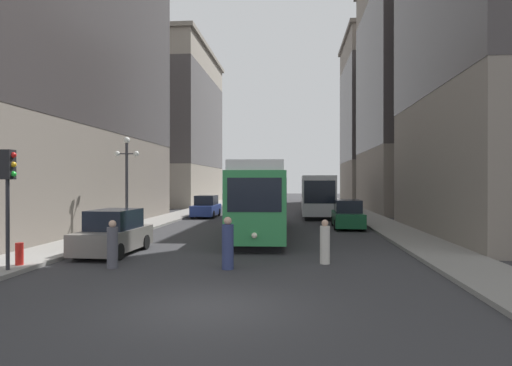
{
  "coord_description": "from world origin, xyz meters",
  "views": [
    {
      "loc": [
        2.06,
        -10.14,
        2.98
      ],
      "look_at": [
        0.03,
        12.36,
        2.91
      ],
      "focal_mm": 30.55,
      "sensor_mm": 36.0,
      "label": 1
    }
  ],
  "objects_px": {
    "streetcar": "(261,197)",
    "pedestrian_on_sidewalk": "(112,246)",
    "parked_car_left_near": "(206,207)",
    "pedestrian_crossing_far": "(228,245)",
    "lamp_post_left_near": "(127,169)",
    "traffic_light_near_left": "(8,177)",
    "parked_car_left_mid": "(114,233)",
    "transit_bus": "(317,193)",
    "fire_hydrant": "(19,254)",
    "pedestrian_crossing_near": "(325,243)",
    "parked_car_right_far": "(348,215)"
  },
  "relations": [
    {
      "from": "pedestrian_crossing_near",
      "to": "parked_car_right_far",
      "type": "bearing_deg",
      "value": 0.31
    },
    {
      "from": "lamp_post_left_near",
      "to": "transit_bus",
      "type": "bearing_deg",
      "value": 53.01
    },
    {
      "from": "parked_car_left_near",
      "to": "pedestrian_on_sidewalk",
      "type": "height_order",
      "value": "parked_car_left_near"
    },
    {
      "from": "parked_car_left_mid",
      "to": "fire_hydrant",
      "type": "height_order",
      "value": "parked_car_left_mid"
    },
    {
      "from": "parked_car_right_far",
      "to": "lamp_post_left_near",
      "type": "relative_size",
      "value": 0.87
    },
    {
      "from": "traffic_light_near_left",
      "to": "fire_hydrant",
      "type": "bearing_deg",
      "value": 101.89
    },
    {
      "from": "parked_car_right_far",
      "to": "lamp_post_left_near",
      "type": "xyz_separation_m",
      "value": [
        -12.71,
        -4.77,
        2.82
      ]
    },
    {
      "from": "pedestrian_crossing_near",
      "to": "pedestrian_on_sidewalk",
      "type": "xyz_separation_m",
      "value": [
        -7.34,
        -1.45,
        0.02
      ]
    },
    {
      "from": "parked_car_left_near",
      "to": "pedestrian_crossing_far",
      "type": "relative_size",
      "value": 2.53
    },
    {
      "from": "pedestrian_crossing_far",
      "to": "parked_car_right_far",
      "type": "bearing_deg",
      "value": 56.82
    },
    {
      "from": "transit_bus",
      "to": "pedestrian_on_sidewalk",
      "type": "height_order",
      "value": "transit_bus"
    },
    {
      "from": "streetcar",
      "to": "lamp_post_left_near",
      "type": "xyz_separation_m",
      "value": [
        -7.41,
        -1.32,
        1.56
      ]
    },
    {
      "from": "parked_car_left_near",
      "to": "parked_car_left_mid",
      "type": "height_order",
      "value": "same"
    },
    {
      "from": "transit_bus",
      "to": "fire_hydrant",
      "type": "distance_m",
      "value": 26.94
    },
    {
      "from": "parked_car_left_near",
      "to": "lamp_post_left_near",
      "type": "xyz_separation_m",
      "value": [
        -1.9,
        -12.6,
        2.82
      ]
    },
    {
      "from": "parked_car_right_far",
      "to": "transit_bus",
      "type": "bearing_deg",
      "value": -80.18
    },
    {
      "from": "pedestrian_crossing_near",
      "to": "traffic_light_near_left",
      "type": "xyz_separation_m",
      "value": [
        -10.22,
        -2.78,
        2.37
      ]
    },
    {
      "from": "streetcar",
      "to": "transit_bus",
      "type": "distance_m",
      "value": 14.12
    },
    {
      "from": "transit_bus",
      "to": "parked_car_left_near",
      "type": "bearing_deg",
      "value": -165.52
    },
    {
      "from": "transit_bus",
      "to": "fire_hydrant",
      "type": "relative_size",
      "value": 15.78
    },
    {
      "from": "parked_car_right_far",
      "to": "pedestrian_crossing_far",
      "type": "xyz_separation_m",
      "value": [
        -5.63,
        -13.64,
        -0.01
      ]
    },
    {
      "from": "transit_bus",
      "to": "traffic_light_near_left",
      "type": "height_order",
      "value": "traffic_light_near_left"
    },
    {
      "from": "streetcar",
      "to": "pedestrian_on_sidewalk",
      "type": "distance_m",
      "value": 11.31
    },
    {
      "from": "parked_car_right_far",
      "to": "parked_car_left_near",
      "type": "bearing_deg",
      "value": -34.39
    },
    {
      "from": "fire_hydrant",
      "to": "traffic_light_near_left",
      "type": "bearing_deg",
      "value": -78.11
    },
    {
      "from": "pedestrian_crossing_near",
      "to": "lamp_post_left_near",
      "type": "bearing_deg",
      "value": 64.68
    },
    {
      "from": "parked_car_left_mid",
      "to": "parked_car_left_near",
      "type": "bearing_deg",
      "value": 92.29
    },
    {
      "from": "transit_bus",
      "to": "pedestrian_crossing_far",
      "type": "xyz_separation_m",
      "value": [
        -4.15,
        -23.79,
        -1.12
      ]
    },
    {
      "from": "parked_car_left_near",
      "to": "traffic_light_near_left",
      "type": "xyz_separation_m",
      "value": [
        -1.68,
        -22.97,
        2.27
      ]
    },
    {
      "from": "traffic_light_near_left",
      "to": "lamp_post_left_near",
      "type": "bearing_deg",
      "value": 91.2
    },
    {
      "from": "lamp_post_left_near",
      "to": "fire_hydrant",
      "type": "bearing_deg",
      "value": -89.73
    },
    {
      "from": "traffic_light_near_left",
      "to": "parked_car_left_mid",
      "type": "bearing_deg",
      "value": 68.17
    },
    {
      "from": "streetcar",
      "to": "traffic_light_near_left",
      "type": "bearing_deg",
      "value": -124.04
    },
    {
      "from": "parked_car_left_near",
      "to": "pedestrian_crossing_far",
      "type": "height_order",
      "value": "parked_car_left_near"
    },
    {
      "from": "parked_car_left_near",
      "to": "pedestrian_crossing_far",
      "type": "distance_m",
      "value": 22.09
    },
    {
      "from": "parked_car_left_mid",
      "to": "pedestrian_on_sidewalk",
      "type": "xyz_separation_m",
      "value": [
        1.2,
        -2.88,
        -0.07
      ]
    },
    {
      "from": "parked_car_left_near",
      "to": "parked_car_right_far",
      "type": "xyz_separation_m",
      "value": [
        10.81,
        -7.83,
        0.0
      ]
    },
    {
      "from": "fire_hydrant",
      "to": "parked_car_left_near",
      "type": "bearing_deg",
      "value": 85.21
    },
    {
      "from": "parked_car_left_mid",
      "to": "pedestrian_crossing_near",
      "type": "relative_size",
      "value": 2.7
    },
    {
      "from": "parked_car_left_mid",
      "to": "transit_bus",
      "type": "bearing_deg",
      "value": 68.42
    },
    {
      "from": "parked_car_right_far",
      "to": "lamp_post_left_near",
      "type": "distance_m",
      "value": 13.87
    },
    {
      "from": "parked_car_left_mid",
      "to": "lamp_post_left_near",
      "type": "relative_size",
      "value": 0.81
    },
    {
      "from": "streetcar",
      "to": "parked_car_left_near",
      "type": "relative_size",
      "value": 3.29
    },
    {
      "from": "parked_car_left_near",
      "to": "parked_car_left_mid",
      "type": "bearing_deg",
      "value": -89.91
    },
    {
      "from": "pedestrian_crossing_far",
      "to": "streetcar",
      "type": "bearing_deg",
      "value": 77.43
    },
    {
      "from": "pedestrian_on_sidewalk",
      "to": "parked_car_left_near",
      "type": "bearing_deg",
      "value": 152.67
    },
    {
      "from": "streetcar",
      "to": "parked_car_left_mid",
      "type": "relative_size",
      "value": 3.43
    },
    {
      "from": "parked_car_left_mid",
      "to": "pedestrian_on_sidewalk",
      "type": "height_order",
      "value": "parked_car_left_mid"
    },
    {
      "from": "transit_bus",
      "to": "pedestrian_on_sidewalk",
      "type": "relative_size",
      "value": 7.17
    },
    {
      "from": "parked_car_left_near",
      "to": "traffic_light_near_left",
      "type": "relative_size",
      "value": 1.17
    }
  ]
}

